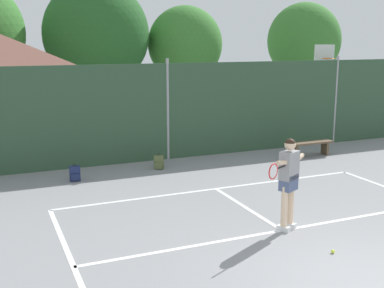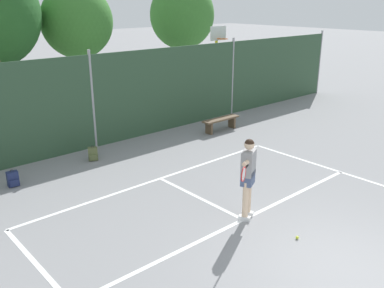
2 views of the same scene
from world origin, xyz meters
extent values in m
plane|color=gray|center=(0.00, 0.00, 0.00)|extent=(120.00, 120.00, 0.00)
cube|color=white|center=(0.00, 5.50, 0.00)|extent=(8.20, 0.10, 0.01)
cube|color=white|center=(0.00, 2.48, 0.00)|extent=(8.20, 0.10, 0.01)
cube|color=white|center=(0.00, 3.96, 0.00)|extent=(0.10, 2.97, 0.01)
cube|color=#2D4C33|center=(0.00, 9.00, 1.51)|extent=(26.00, 0.05, 3.02)
cylinder|color=#99999E|center=(0.00, 9.00, 1.58)|extent=(0.09, 0.09, 3.17)
cylinder|color=#99999E|center=(6.50, 9.00, 1.58)|extent=(0.09, 0.09, 3.17)
cylinder|color=yellow|center=(6.91, 10.40, 1.52)|extent=(0.12, 0.12, 3.05)
cube|color=white|center=(6.91, 10.30, 3.25)|extent=(0.90, 0.06, 0.60)
torus|color=#D85919|center=(6.91, 10.03, 3.03)|extent=(0.48, 0.48, 0.02)
cylinder|color=brown|center=(-0.02, 18.76, 0.91)|extent=(0.36, 0.36, 1.82)
ellipsoid|color=#235623|center=(-0.02, 18.76, 3.99)|extent=(5.11, 4.59, 5.11)
cylinder|color=brown|center=(4.61, 18.76, 0.92)|extent=(0.36, 0.36, 1.84)
ellipsoid|color=#38752D|center=(4.61, 18.76, 3.51)|extent=(3.93, 3.53, 3.93)
cylinder|color=brown|center=(12.04, 18.76, 0.92)|extent=(0.36, 0.36, 1.84)
ellipsoid|color=#38752D|center=(12.04, 18.76, 3.68)|extent=(4.34, 3.91, 4.34)
cube|color=silver|center=(0.23, 2.55, 0.05)|extent=(0.22, 0.29, 0.10)
cube|color=silver|center=(0.01, 2.45, 0.05)|extent=(0.22, 0.29, 0.10)
cylinder|color=beige|center=(0.23, 2.55, 0.51)|extent=(0.13, 0.13, 0.82)
cylinder|color=beige|center=(0.01, 2.45, 0.51)|extent=(0.13, 0.13, 0.82)
cube|color=#47567A|center=(0.12, 2.50, 0.98)|extent=(0.43, 0.37, 0.32)
cube|color=gray|center=(0.12, 2.50, 1.32)|extent=(0.46, 0.39, 0.56)
sphere|color=beige|center=(0.12, 2.50, 1.73)|extent=(0.22, 0.22, 0.22)
sphere|color=black|center=(0.12, 2.50, 1.75)|extent=(0.21, 0.21, 0.21)
cylinder|color=beige|center=(-0.05, 2.39, 1.42)|extent=(0.54, 0.33, 0.17)
cylinder|color=beige|center=(0.37, 2.62, 1.37)|extent=(0.49, 0.30, 0.22)
cylinder|color=black|center=(-0.22, 2.28, 1.37)|extent=(0.29, 0.16, 0.04)
torus|color=red|center=(-0.51, 2.08, 1.37)|extent=(0.28, 0.16, 0.30)
cylinder|color=silver|center=(-0.51, 2.08, 1.37)|extent=(0.24, 0.12, 0.26)
sphere|color=#CCE033|center=(0.24, 1.22, 0.03)|extent=(0.07, 0.07, 0.07)
cube|color=navy|center=(-3.17, 7.67, 0.20)|extent=(0.30, 0.21, 0.40)
cube|color=navy|center=(-3.18, 7.55, 0.12)|extent=(0.23, 0.08, 0.18)
torus|color=black|center=(-3.17, 7.67, 0.42)|extent=(0.09, 0.02, 0.09)
cube|color=#566038|center=(-0.67, 7.97, 0.20)|extent=(0.33, 0.29, 0.40)
cube|color=#566038|center=(-0.73, 7.86, 0.12)|extent=(0.23, 0.15, 0.18)
torus|color=black|center=(-0.67, 7.97, 0.42)|extent=(0.08, 0.05, 0.09)
cube|color=brown|center=(4.38, 7.53, 0.45)|extent=(1.60, 0.36, 0.06)
cube|color=brown|center=(3.78, 7.53, 0.23)|extent=(0.08, 0.32, 0.45)
cube|color=brown|center=(4.98, 7.53, 0.23)|extent=(0.08, 0.32, 0.45)
camera|label=1|loc=(-5.24, -5.24, 3.71)|focal=45.74mm
camera|label=2|loc=(-6.30, -2.94, 4.62)|focal=39.20mm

